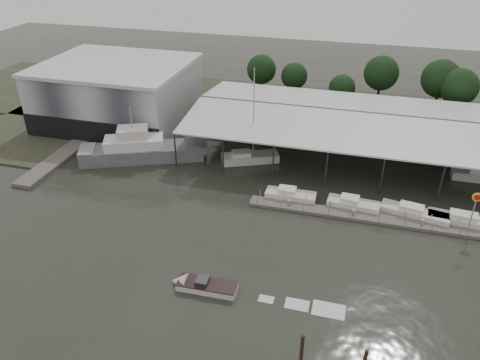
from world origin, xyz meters
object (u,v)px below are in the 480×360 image
(shell_fuel_sign, at_px, (475,205))
(speedboat_underway, at_px, (202,285))
(white_sailboat, at_px, (249,158))
(grey_trawler, at_px, (143,150))

(shell_fuel_sign, height_order, speedboat_underway, shell_fuel_sign)
(shell_fuel_sign, xyz_separation_m, white_sailboat, (-29.02, 10.84, -3.25))
(shell_fuel_sign, height_order, grey_trawler, grey_trawler)
(speedboat_underway, bearing_deg, grey_trawler, -55.35)
(shell_fuel_sign, xyz_separation_m, grey_trawler, (-44.67, 7.42, -2.35))
(shell_fuel_sign, relative_size, white_sailboat, 0.38)
(grey_trawler, bearing_deg, speedboat_underway, -76.72)
(shell_fuel_sign, distance_m, speedboat_underway, 31.83)
(shell_fuel_sign, distance_m, white_sailboat, 31.15)
(shell_fuel_sign, bearing_deg, speedboat_underway, -147.78)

